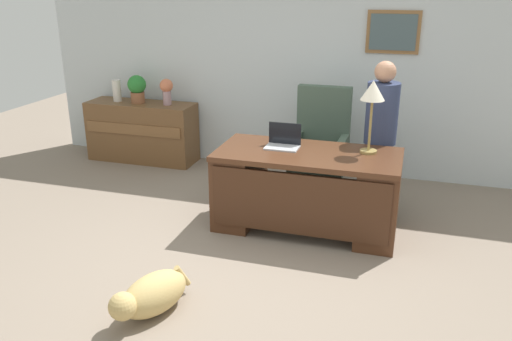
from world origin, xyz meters
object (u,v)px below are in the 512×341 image
(desk, at_px, (306,188))
(laptop, at_px, (283,141))
(desk_lamp, at_px, (373,95))
(vase_with_flowers, at_px, (167,89))
(credenza, at_px, (142,132))
(dog_lying, at_px, (151,295))
(vase_empty, at_px, (117,91))
(potted_plant, at_px, (137,88))
(armchair, at_px, (320,148))
(person_standing, at_px, (380,138))

(desk, relative_size, laptop, 5.39)
(desk_lamp, bearing_deg, vase_with_flowers, 155.16)
(vase_with_flowers, bearing_deg, credenza, -179.80)
(desk, distance_m, dog_lying, 1.90)
(credenza, xyz_separation_m, dog_lying, (1.76, -3.13, -0.24))
(vase_empty, height_order, potted_plant, potted_plant)
(desk_lamp, distance_m, vase_empty, 3.65)
(dog_lying, height_order, potted_plant, potted_plant)
(armchair, distance_m, vase_with_flowers, 2.18)
(desk, xyz_separation_m, desk_lamp, (0.54, 0.18, 0.90))
(vase_with_flowers, distance_m, potted_plant, 0.42)
(credenza, bearing_deg, vase_with_flowers, 0.20)
(vase_with_flowers, height_order, vase_empty, vase_with_flowers)
(desk_lamp, distance_m, potted_plant, 3.36)
(desk, distance_m, person_standing, 0.94)
(potted_plant, bearing_deg, armchair, -9.73)
(vase_with_flowers, bearing_deg, dog_lying, -66.52)
(credenza, xyz_separation_m, person_standing, (3.15, -0.82, 0.41))
(credenza, bearing_deg, desk, -29.31)
(person_standing, bearing_deg, vase_empty, 166.79)
(armchair, bearing_deg, vase_empty, 171.30)
(laptop, xyz_separation_m, desk_lamp, (0.81, 0.06, 0.49))
(desk, distance_m, desk_lamp, 1.07)
(person_standing, relative_size, vase_empty, 5.55)
(credenza, relative_size, vase_with_flowers, 4.33)
(vase_with_flowers, bearing_deg, desk_lamp, -24.84)
(armchair, xyz_separation_m, vase_with_flowers, (-2.09, 0.43, 0.47))
(desk, height_order, armchair, armchair)
(laptop, distance_m, desk_lamp, 0.94)
(vase_with_flowers, xyz_separation_m, potted_plant, (-0.42, 0.00, -0.00))
(desk_lamp, bearing_deg, potted_plant, 158.21)
(desk_lamp, height_order, vase_empty, desk_lamp)
(dog_lying, distance_m, vase_empty, 3.84)
(desk_lamp, distance_m, vase_with_flowers, 2.97)
(credenza, height_order, potted_plant, potted_plant)
(laptop, bearing_deg, vase_empty, 153.39)
(credenza, xyz_separation_m, laptop, (2.27, -1.30, 0.44))
(person_standing, xyz_separation_m, vase_empty, (-3.48, 0.82, 0.12))
(credenza, distance_m, vase_empty, 0.63)
(vase_with_flowers, bearing_deg, desk, -33.64)
(desk, relative_size, potted_plant, 4.79)
(potted_plant, bearing_deg, dog_lying, -60.33)
(person_standing, distance_m, dog_lying, 2.78)
(credenza, distance_m, vase_with_flowers, 0.71)
(desk_lamp, bearing_deg, desk, -161.35)
(laptop, distance_m, potted_plant, 2.65)
(desk, distance_m, armchair, 1.00)
(armchair, height_order, desk_lamp, desk_lamp)
(dog_lying, relative_size, potted_plant, 1.92)
(desk, distance_m, vase_with_flowers, 2.63)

